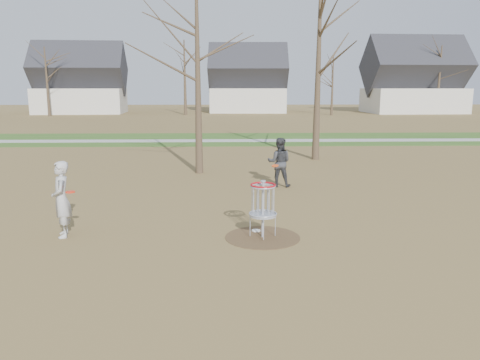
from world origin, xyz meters
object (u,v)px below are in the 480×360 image
at_px(disc_grounded, 256,231).
at_px(player_standing, 61,199).
at_px(player_throwing, 279,162).
at_px(disc_golf_basket, 263,200).

bearing_deg(disc_grounded, player_standing, -176.79).
height_order(player_standing, player_throwing, player_standing).
relative_size(player_standing, player_throwing, 1.04).
xyz_separation_m(player_throwing, disc_grounded, (-1.15, -5.28, -0.86)).
xyz_separation_m(player_standing, disc_grounded, (4.65, 0.26, -0.89)).
height_order(player_throwing, disc_golf_basket, player_throwing).
bearing_deg(player_throwing, disc_grounded, 87.47).
bearing_deg(player_standing, disc_grounded, 75.10).
distance_m(player_throwing, disc_golf_basket, 5.85).
bearing_deg(player_throwing, player_standing, 53.44).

